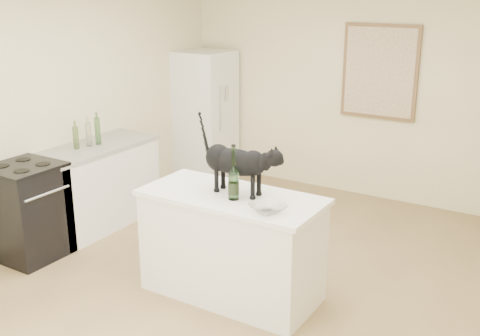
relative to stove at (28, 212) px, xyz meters
name	(u,v)px	position (x,y,z in m)	size (l,w,h in m)	color
floor	(235,281)	(1.95, 0.60, -0.45)	(5.50, 5.50, 0.00)	#9C8153
wall_back	(355,90)	(1.95, 3.35, 0.85)	(4.50, 4.50, 0.00)	#F2EBBB
wall_left	(47,110)	(-0.30, 0.60, 0.85)	(5.50, 5.50, 0.00)	#F2EBBB
island_base	(232,248)	(2.05, 0.40, -0.02)	(1.44, 0.67, 0.86)	white
island_top	(232,197)	(2.05, 0.40, 0.43)	(1.50, 0.70, 0.04)	white
left_cabinets	(97,187)	(0.00, 0.90, -0.02)	(0.60, 1.40, 0.86)	white
left_countertop	(93,147)	(0.00, 0.90, 0.43)	(0.62, 1.44, 0.04)	gray
stove	(28,212)	(0.00, 0.00, 0.00)	(0.60, 0.60, 0.90)	black
fridge	(205,115)	(0.00, 2.95, 0.40)	(0.68, 0.68, 1.70)	white
artwork_frame	(380,72)	(2.25, 3.32, 1.10)	(0.90, 0.03, 1.10)	brown
artwork_canvas	(379,72)	(2.25, 3.30, 1.10)	(0.82, 0.00, 1.02)	beige
black_cat	(236,165)	(2.07, 0.45, 0.69)	(0.68, 0.20, 0.47)	black
wine_bottle	(233,176)	(2.12, 0.32, 0.65)	(0.08, 0.08, 0.39)	#245823
glass_bowl	(268,208)	(2.49, 0.22, 0.48)	(0.26, 0.26, 0.06)	white
fridge_paper	(228,93)	(0.34, 3.00, 0.72)	(0.01, 0.15, 0.19)	beige
counter_bottle_cluster	(88,134)	(-0.02, 0.86, 0.58)	(0.12, 0.31, 0.29)	#9FAA9D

